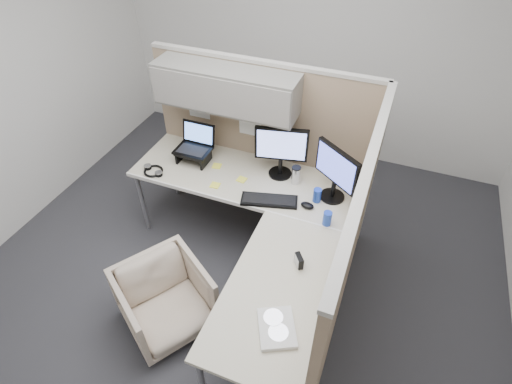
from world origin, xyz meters
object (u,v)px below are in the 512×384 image
(keyboard, at_px, (269,200))
(office_chair, at_px, (165,298))
(desk, at_px, (253,218))
(monitor_left, at_px, (281,148))

(keyboard, bearing_deg, office_chair, -135.23)
(desk, xyz_separation_m, monitor_left, (0.03, 0.55, 0.32))
(office_chair, xyz_separation_m, keyboard, (0.51, 0.87, 0.43))
(keyboard, bearing_deg, desk, -124.92)
(office_chair, height_order, monitor_left, monitor_left)
(office_chair, relative_size, keyboard, 1.39)
(desk, distance_m, keyboard, 0.20)
(desk, bearing_deg, monitor_left, 86.50)
(monitor_left, distance_m, keyboard, 0.45)
(desk, xyz_separation_m, keyboard, (0.07, 0.18, 0.05))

